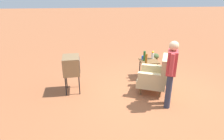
{
  "coord_description": "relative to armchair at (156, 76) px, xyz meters",
  "views": [
    {
      "loc": [
        4.62,
        -1.65,
        2.66
      ],
      "look_at": [
        -0.28,
        -1.08,
        0.65
      ],
      "focal_mm": 31.19,
      "sensor_mm": 36.0,
      "label": 1
    }
  ],
  "objects": [
    {
      "name": "bottle_wine_green",
      "position": [
        -1.0,
        -0.06,
        0.25
      ],
      "size": [
        0.07,
        0.07,
        0.32
      ],
      "primitive_type": "cylinder",
      "color": "#1E5623",
      "rests_on": "side_table"
    },
    {
      "name": "side_table",
      "position": [
        -1.01,
        0.1,
        0.0
      ],
      "size": [
        0.56,
        0.56,
        0.58
      ],
      "color": "black",
      "rests_on": "ground"
    },
    {
      "name": "ground_plane",
      "position": [
        0.09,
        -0.11,
        -0.5
      ],
      "size": [
        60.0,
        60.0,
        0.0
      ],
      "primitive_type": "plane",
      "color": "#A05B38"
    },
    {
      "name": "tv_on_stand",
      "position": [
        -0.32,
        -2.29,
        0.28
      ],
      "size": [
        0.62,
        0.48,
        1.03
      ],
      "color": "black",
      "rests_on": "ground"
    },
    {
      "name": "flower_vase",
      "position": [
        -1.18,
        0.27,
        0.23
      ],
      "size": [
        0.14,
        0.1,
        0.27
      ],
      "color": "silver",
      "rests_on": "side_table"
    },
    {
      "name": "armchair",
      "position": [
        0.0,
        0.0,
        0.0
      ],
      "size": [
        1.01,
        1.02,
        1.06
      ],
      "color": "brown",
      "rests_on": "ground"
    },
    {
      "name": "soda_can_blue",
      "position": [
        -1.14,
        -0.08,
        0.15
      ],
      "size": [
        0.07,
        0.07,
        0.12
      ],
      "primitive_type": "cylinder",
      "color": "blue",
      "rests_on": "side_table"
    },
    {
      "name": "shrub_mid",
      "position": [
        -2.81,
        0.96,
        -0.38
      ],
      "size": [
        0.3,
        0.3,
        0.23
      ],
      "primitive_type": "ellipsoid",
      "color": "#475B33",
      "rests_on": "ground"
    },
    {
      "name": "bottle_tall_amber",
      "position": [
        -0.77,
        -0.07,
        0.24
      ],
      "size": [
        0.07,
        0.07,
        0.3
      ],
      "primitive_type": "cylinder",
      "color": "brown",
      "rests_on": "side_table"
    },
    {
      "name": "person_standing",
      "position": [
        0.72,
        0.09,
        0.44
      ],
      "size": [
        0.53,
        0.35,
        1.64
      ],
      "color": "#2D3347",
      "rests_on": "ground"
    }
  ]
}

